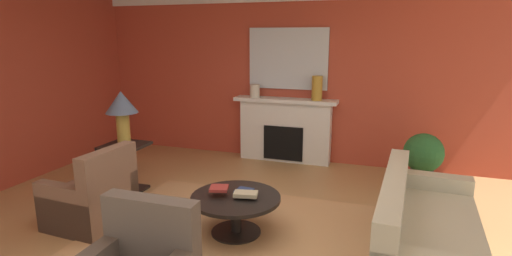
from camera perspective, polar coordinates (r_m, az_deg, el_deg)
ground_plane at (r=4.59m, az=-3.70°, el=-15.19°), size 9.44×9.44×0.00m
wall_fireplace at (r=7.02m, az=5.70°, el=7.05°), size 7.86×0.12×2.89m
area_rug at (r=4.63m, az=-2.90°, el=-14.88°), size 3.19×2.46×0.01m
fireplace at (r=7.00m, az=4.22°, el=-0.49°), size 1.80×0.35×1.13m
mantel_mirror at (r=6.94m, az=4.65°, el=9.95°), size 1.39×0.04×1.05m
sofa at (r=4.26m, az=23.06°, el=-14.17°), size 1.04×2.16×0.85m
armchair_near_window at (r=5.08m, az=-22.57°, el=-9.56°), size 0.85×0.85×0.95m
coffee_table at (r=4.48m, az=-2.95°, el=-11.16°), size 1.00×1.00×0.45m
side_table at (r=5.92m, az=-18.25°, el=-5.06°), size 0.56×0.56×0.70m
table_lamp at (r=5.72m, az=-18.84°, el=2.82°), size 0.44×0.44×0.75m
vase_mantel_right at (r=6.70m, az=8.81°, el=5.70°), size 0.18×0.18×0.41m
vase_mantel_left at (r=6.98m, az=-0.18°, el=5.38°), size 0.18×0.18×0.22m
book_red_cover at (r=4.53m, az=-1.75°, el=-9.11°), size 0.20×0.20×0.03m
book_art_folio at (r=4.35m, az=-1.50°, el=-9.52°), size 0.28×0.20×0.04m
book_small_novel at (r=4.42m, az=-5.37°, el=-8.66°), size 0.24×0.23×0.03m
potted_plant at (r=6.16m, az=23.00°, el=-3.85°), size 0.56×0.56×0.83m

